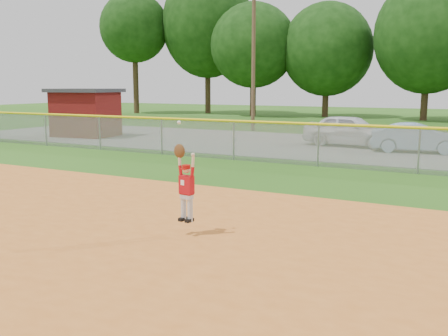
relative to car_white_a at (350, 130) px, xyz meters
The scene contains 10 objects.
ground 16.31m from the car_white_a, 88.56° to the right, with size 120.00×120.00×0.00m, color #275613.
clay_infield 19.30m from the car_white_a, 88.79° to the right, with size 24.00×16.00×0.04m, color #C66923.
parking_strip 0.90m from the car_white_a, 35.00° to the right, with size 44.00×10.00×0.03m, color slate.
car_white_a is the anchor object (origin of this frame).
car_blue 3.16m from the car_white_a, 15.73° to the right, with size 1.30×3.73×1.23m, color #7F9DBD.
utility_shed 14.42m from the car_white_a, behind, with size 3.79×3.07×2.67m.
outfield_fence 6.30m from the car_white_a, 86.28° to the right, with size 40.06×0.10×1.55m.
power_lines 7.07m from the car_white_a, 76.16° to the left, with size 19.40×0.24×9.00m.
tree_line 22.69m from the car_white_a, 86.38° to the left, with size 62.37×13.00×14.43m.
ballplayer 15.54m from the car_white_a, 87.40° to the right, with size 0.48×0.22×1.89m.
Camera 1 is at (5.19, -6.98, 2.83)m, focal length 40.00 mm.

